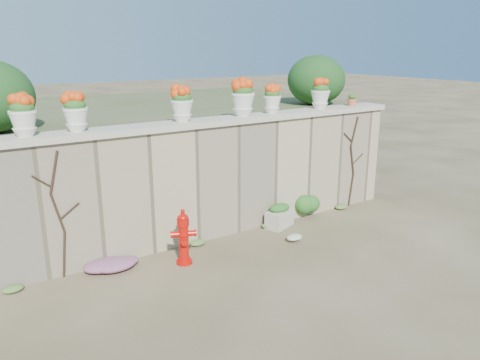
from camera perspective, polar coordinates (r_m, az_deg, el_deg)
ground at (r=7.22m, az=4.15°, el=-11.13°), size 80.00×80.00×0.00m
stone_wall at (r=8.26m, az=-3.26°, el=-0.12°), size 8.00×0.40×2.00m
wall_cap at (r=8.03m, az=-3.38°, el=7.10°), size 8.10×0.52×0.10m
raised_fill at (r=11.07m, az=-11.58°, el=3.74°), size 9.00×6.00×2.00m
back_shrub_right at (r=10.94m, az=9.26°, el=11.93°), size 1.30×1.30×1.10m
vine_left at (r=7.17m, az=-21.23°, el=-3.83°), size 0.60×0.04×1.91m
vine_right at (r=10.05m, az=13.56°, el=2.34°), size 0.60×0.04×1.91m
fire_hydrant at (r=7.34m, az=-6.90°, el=-6.87°), size 0.39×0.28×0.89m
planter_box at (r=8.85m, az=4.83°, el=-4.40°), size 0.63×0.50×0.46m
green_shrub at (r=9.41m, az=8.38°, el=-2.69°), size 0.63×0.57×0.60m
magenta_clump at (r=7.46m, az=-14.84°, el=-9.83°), size 0.81×0.54×0.22m
white_flowers at (r=8.33m, az=6.71°, el=-6.72°), size 0.49×0.39×0.17m
urn_pot_0 at (r=7.02m, az=-24.95°, el=7.12°), size 0.37×0.37×0.58m
urn_pot_1 at (r=7.15m, az=-19.41°, el=7.76°), size 0.35×0.35×0.56m
urn_pot_2 at (r=7.72m, az=-7.10°, el=9.13°), size 0.36×0.36×0.57m
urn_pot_3 at (r=8.30m, az=0.35°, el=10.02°), size 0.42×0.42×0.65m
urn_pot_4 at (r=8.68m, az=3.93°, el=9.79°), size 0.33×0.33×0.52m
urn_pot_5 at (r=9.43m, az=9.77°, el=10.29°), size 0.37×0.37×0.58m
terracotta_pot at (r=10.06m, az=13.49°, el=9.41°), size 0.20×0.20×0.24m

